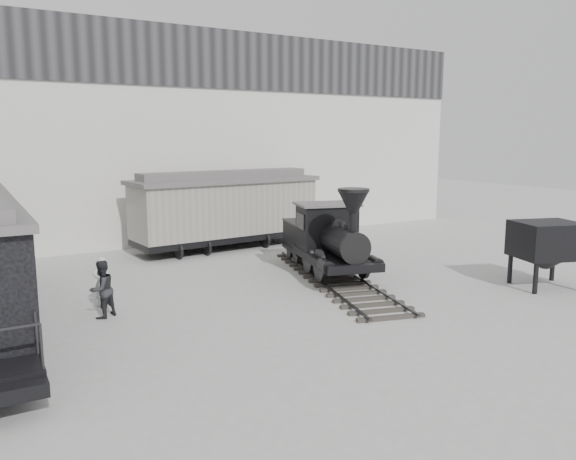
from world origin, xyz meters
TOP-DOWN VIEW (x-y plane):
  - ground at (0.00, 0.00)m, footprint 90.00×90.00m
  - north_wall at (0.00, 14.98)m, footprint 34.00×2.51m
  - locomotive at (1.44, 4.13)m, footprint 4.84×10.49m
  - boxcar at (0.26, 11.45)m, footprint 9.68×3.72m
  - visitor_a at (-7.31, 4.57)m, footprint 0.67×0.51m
  - visitor_b at (-7.57, 3.32)m, footprint 1.09×1.02m
  - coal_hopper at (7.35, -1.29)m, footprint 2.70×2.44m

SIDE VIEW (x-z plane):
  - ground at x=0.00m, z-range 0.00..0.00m
  - visitor_a at x=-7.31m, z-range 0.00..1.64m
  - visitor_b at x=-7.57m, z-range 0.00..1.79m
  - locomotive at x=1.44m, z-range -0.47..3.15m
  - coal_hopper at x=7.35m, z-range 0.37..2.81m
  - boxcar at x=0.26m, z-range 0.09..3.97m
  - north_wall at x=0.00m, z-range 0.05..11.05m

